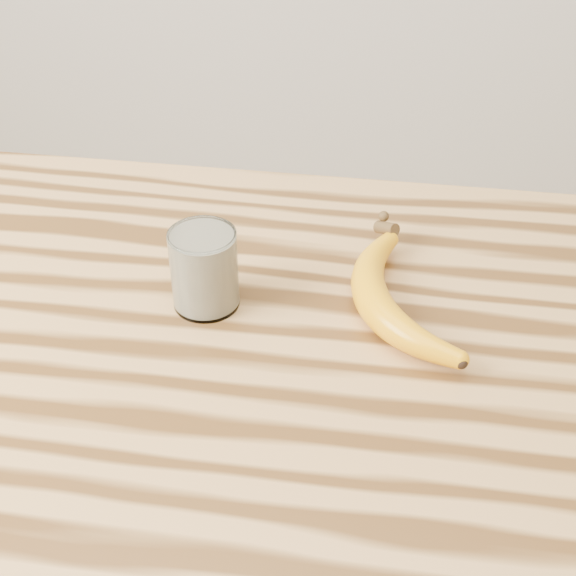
# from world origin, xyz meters

# --- Properties ---
(table) EXTENTS (1.20, 0.80, 0.90)m
(table) POSITION_xyz_m (0.00, 0.00, 0.77)
(table) COLOR #B38349
(table) RESTS_ON ground
(smoothie_glass) EXTENTS (0.08, 0.08, 0.10)m
(smoothie_glass) POSITION_xyz_m (0.10, 0.08, 0.95)
(smoothie_glass) COLOR white
(smoothie_glass) RESTS_ON table
(banana) EXTENTS (0.24, 0.36, 0.04)m
(banana) POSITION_xyz_m (0.28, 0.09, 0.92)
(banana) COLOR orange
(banana) RESTS_ON table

